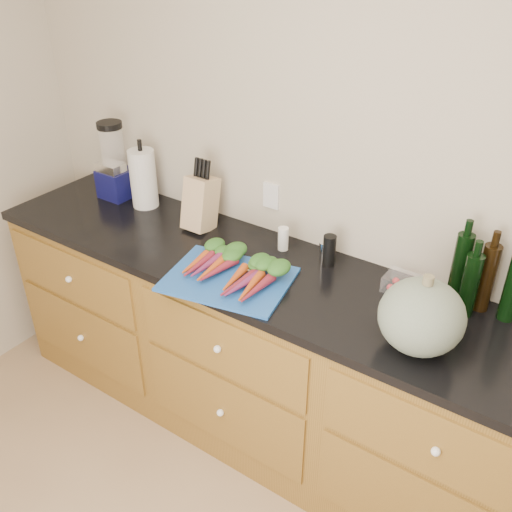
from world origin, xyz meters
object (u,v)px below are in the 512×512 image
Objects in this scene: squash at (421,317)px; blender_appliance at (114,165)px; paper_towel at (143,179)px; tomato_box at (403,284)px; cutting_board at (228,279)px; knife_block at (200,203)px; carrots at (235,268)px.

squash is 0.73× the size of blender_appliance.
blender_appliance reaches higher than paper_towel.
squash reaches higher than tomato_box.
cutting_board is at bearing -151.63° from tomato_box.
cutting_board is 1.70× the size of squash.
blender_appliance is at bearing 170.82° from squash.
blender_appliance reaches higher than cutting_board.
squash is at bearing 2.61° from cutting_board.
knife_block reaches higher than cutting_board.
carrots reaches higher than tomato_box.
tomato_box is (-0.17, 0.29, -0.10)m from squash.
cutting_board is 0.50m from knife_block.
cutting_board is 0.06m from carrots.
squash is 0.35m from tomato_box.
knife_block is at bearing 167.22° from squash.
carrots is at bearing 90.00° from cutting_board.
squash is 2.06× the size of tomato_box.
paper_towel is at bearing 169.59° from squash.
cutting_board is at bearing -177.39° from squash.
squash reaches higher than knife_block.
knife_block reaches higher than carrots.
blender_appliance is at bearing 164.25° from carrots.
cutting_board is 0.70m from tomato_box.
tomato_box reaches higher than cutting_board.
carrots is 1.39× the size of paper_towel.
squash is 1.17× the size of knife_block.
squash is at bearing -10.41° from paper_towel.
cutting_board is 1.24× the size of blender_appliance.
paper_towel is at bearing 160.30° from carrots.
carrots is at bearing -19.70° from paper_towel.
blender_appliance is (-0.96, 0.27, 0.14)m from carrots.
paper_towel is 1.38m from tomato_box.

